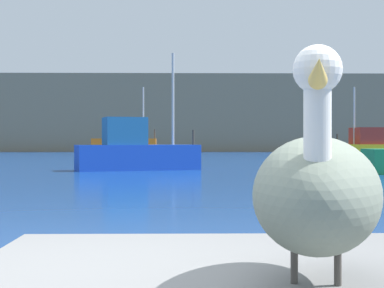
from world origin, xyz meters
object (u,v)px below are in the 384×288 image
object	(u,v)px
fishing_boat_orange	(124,144)
fishing_boat_yellow	(379,149)
fishing_boat_blue	(135,151)
pelican	(316,191)

from	to	relation	value
fishing_boat_orange	fishing_boat_yellow	bearing A→B (deg)	-15.06
fishing_boat_blue	fishing_boat_orange	world-z (taller)	fishing_boat_blue
pelican	fishing_boat_yellow	distance (m)	39.54
fishing_boat_yellow	fishing_boat_orange	world-z (taller)	fishing_boat_orange
pelican	fishing_boat_blue	distance (m)	24.48
pelican	fishing_boat_orange	distance (m)	42.18
fishing_boat_blue	fishing_boat_orange	xyz separation A→B (m)	(-2.23, 17.56, 0.19)
pelican	fishing_boat_yellow	xyz separation A→B (m)	(12.97, 37.35, -0.35)
fishing_boat_yellow	fishing_boat_orange	size ratio (longest dim) A/B	1.29
pelican	fishing_boat_yellow	world-z (taller)	fishing_boat_yellow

